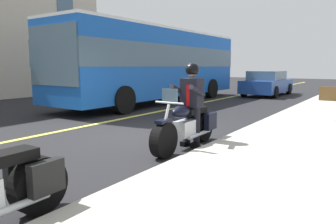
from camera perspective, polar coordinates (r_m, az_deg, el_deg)
The scene contains 6 objects.
ground_plane at distance 7.66m, azimuth -4.95°, elevation -4.23°, with size 80.00×80.00×0.00m, color black.
lane_center_stripe at distance 9.04m, azimuth -14.82°, elevation -2.51°, with size 60.00×0.16×0.01m, color #E5DB4C.
motorcycle_main at distance 6.39m, azimuth 3.48°, elevation -2.60°, with size 2.21×0.61×1.26m.
rider_main at distance 6.47m, azimuth 4.34°, elevation 2.75°, with size 0.63×0.55×1.74m.
bus_near at distance 14.48m, azimuth -2.10°, elevation 9.18°, with size 11.05×2.70×3.30m.
car_dark at distance 18.89m, azimuth 17.69°, elevation 5.01°, with size 4.60×1.92×1.40m.
Camera 1 is at (5.77, 4.76, 1.67)m, focal length 33.33 mm.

